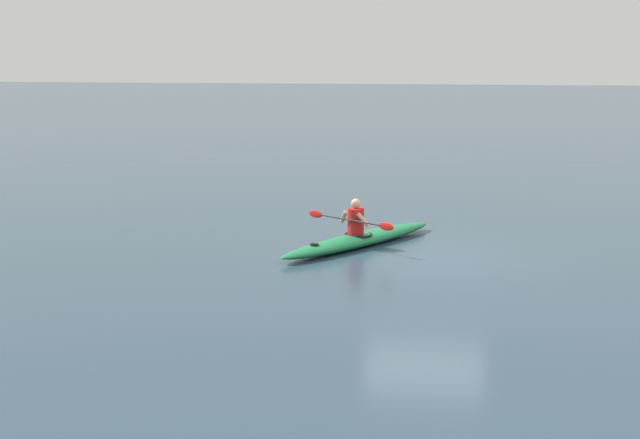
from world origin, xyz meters
TOP-DOWN VIEW (x-y plane):
  - ground_plane at (0.00, 0.00)m, footprint 160.00×160.00m
  - kayak at (1.48, -0.92)m, footprint 3.34×4.31m
  - kayaker at (1.57, -0.79)m, footprint 1.99×1.44m

SIDE VIEW (x-z plane):
  - ground_plane at x=0.00m, z-range 0.00..0.00m
  - kayak at x=1.48m, z-range 0.00..0.29m
  - kayaker at x=1.57m, z-range 0.23..1.01m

